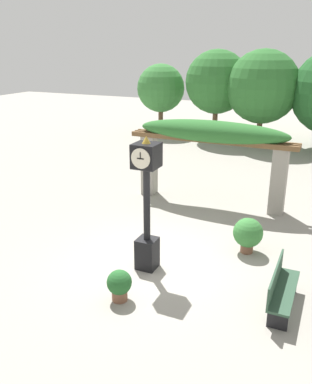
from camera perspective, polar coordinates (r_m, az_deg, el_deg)
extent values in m
plane|color=gray|center=(10.06, -0.47, -9.85)|extent=(60.00, 60.00, 0.00)
cube|color=black|center=(9.68, -1.25, -8.60)|extent=(0.46, 0.46, 0.75)
cylinder|color=black|center=(9.16, -1.30, -1.86)|extent=(0.16, 0.16, 1.69)
cylinder|color=gold|center=(8.88, -1.35, 3.34)|extent=(0.25, 0.25, 0.04)
cube|color=black|center=(8.80, -1.36, 5.14)|extent=(0.54, 0.54, 0.54)
cylinder|color=beige|center=(8.56, -2.18, 4.71)|extent=(0.44, 0.02, 0.44)
cylinder|color=beige|center=(9.04, -0.59, 5.55)|extent=(0.44, 0.02, 0.44)
cube|color=black|center=(8.54, -2.22, 4.69)|extent=(0.15, 0.01, 0.02)
cube|color=black|center=(8.53, -2.23, 5.12)|extent=(0.02, 0.01, 0.14)
cone|color=gold|center=(8.72, -1.38, 7.36)|extent=(0.19, 0.19, 0.16)
cube|color=gray|center=(14.27, -0.95, 3.80)|extent=(0.45, 0.45, 2.09)
cube|color=gray|center=(13.07, 16.82, 1.41)|extent=(0.45, 0.45, 2.09)
cube|color=brown|center=(13.01, 7.47, 7.15)|extent=(5.47, 0.11, 0.15)
cube|color=brown|center=(13.22, 7.77, 7.34)|extent=(5.47, 0.11, 0.15)
cube|color=brown|center=(13.43, 8.06, 7.52)|extent=(5.47, 0.11, 0.15)
ellipsoid|color=#2D6B2D|center=(13.17, 7.82, 8.40)|extent=(4.92, 1.05, 0.70)
cylinder|color=brown|center=(10.72, 12.62, -7.59)|extent=(0.32, 0.32, 0.27)
sphere|color=#387A38|center=(10.54, 12.78, -5.58)|extent=(0.75, 0.75, 0.75)
cylinder|color=brown|center=(8.72, -5.11, -14.22)|extent=(0.33, 0.33, 0.22)
sphere|color=#235B28|center=(8.55, -5.18, -12.51)|extent=(0.52, 0.52, 0.52)
cube|color=#2D4C38|center=(8.66, 17.54, -13.04)|extent=(0.42, 1.69, 0.05)
cube|color=#2D4C38|center=(8.54, 16.43, -11.41)|extent=(0.04, 1.69, 0.45)
cube|color=black|center=(8.22, 16.69, -16.75)|extent=(0.38, 0.08, 0.39)
cube|color=black|center=(9.35, 17.99, -12.05)|extent=(0.38, 0.08, 0.39)
cylinder|color=brown|center=(24.84, 0.67, 10.20)|extent=(0.28, 0.28, 1.68)
sphere|color=#387A38|center=(24.61, 0.68, 14.38)|extent=(2.78, 2.78, 2.78)
cylinder|color=brown|center=(23.20, 8.26, 9.68)|extent=(0.28, 0.28, 1.97)
sphere|color=#2D6B2D|center=(22.93, 8.53, 15.04)|extent=(3.40, 3.40, 3.40)
cylinder|color=brown|center=(22.28, 14.28, 8.56)|extent=(0.28, 0.28, 1.74)
sphere|color=#2D6B2D|center=(21.98, 14.77, 14.10)|extent=(3.71, 3.71, 3.71)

